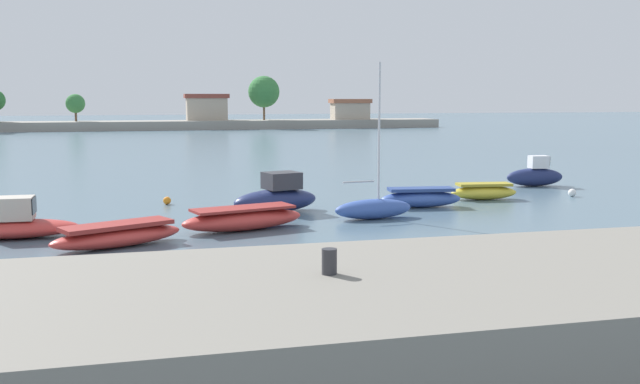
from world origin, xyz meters
TOP-DOWN VIEW (x-y plane):
  - ground_plane at (0.00, 0.00)m, footprint 400.00×400.00m
  - seawall_embankment at (0.00, -7.16)m, footprint 62.86×7.21m
  - mooring_bollard at (-0.97, -6.70)m, footprint 0.31×0.31m
  - moored_boat_0 at (-9.30, 9.15)m, footprint 4.95×1.96m
  - moored_boat_1 at (-5.38, 6.44)m, footprint 5.13×3.44m
  - moored_boat_2 at (-0.46, 8.61)m, footprint 5.46×2.92m
  - moored_boat_3 at (1.76, 12.80)m, footprint 4.54×2.78m
  - moored_boat_4 at (5.57, 9.89)m, footprint 3.74×1.49m
  - moored_boat_5 at (8.93, 12.58)m, footprint 4.13×1.79m
  - moored_boat_6 at (13.18, 14.26)m, footprint 3.67×1.67m
  - moored_boat_7 at (18.90, 18.78)m, footprint 3.63×1.50m
  - mooring_buoy_1 at (18.37, 14.08)m, footprint 0.43×0.43m
  - mooring_buoy_2 at (-3.14, 16.60)m, footprint 0.40×0.40m
  - distant_shoreline at (-3.99, 102.24)m, footprint 94.86×7.46m

SIDE VIEW (x-z plane):
  - ground_plane at x=0.00m, z-range 0.00..0.00m
  - mooring_buoy_2 at x=-3.14m, z-range 0.00..0.40m
  - mooring_buoy_1 at x=18.37m, z-range 0.00..0.43m
  - moored_boat_1 at x=-5.38m, z-range -0.02..0.84m
  - moored_boat_6 at x=13.18m, z-range -0.02..0.85m
  - moored_boat_2 at x=-0.46m, z-range -0.02..0.93m
  - moored_boat_5 at x=8.93m, z-range -0.02..0.94m
  - moored_boat_4 at x=5.57m, z-range -2.95..3.95m
  - moored_boat_0 at x=-9.30m, z-range -0.28..1.31m
  - moored_boat_7 at x=18.90m, z-range -0.26..1.59m
  - moored_boat_3 at x=1.76m, z-range -0.23..1.65m
  - seawall_embankment at x=0.00m, z-range 0.00..1.85m
  - mooring_bollard at x=-0.97m, z-range 1.85..2.37m
  - distant_shoreline at x=-3.99m, z-range -2.04..6.79m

